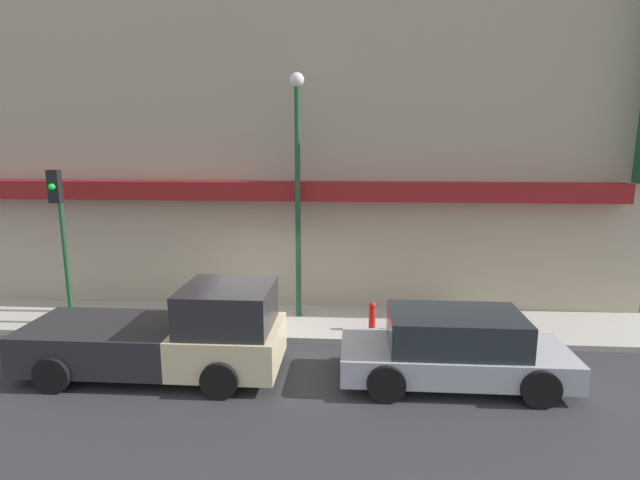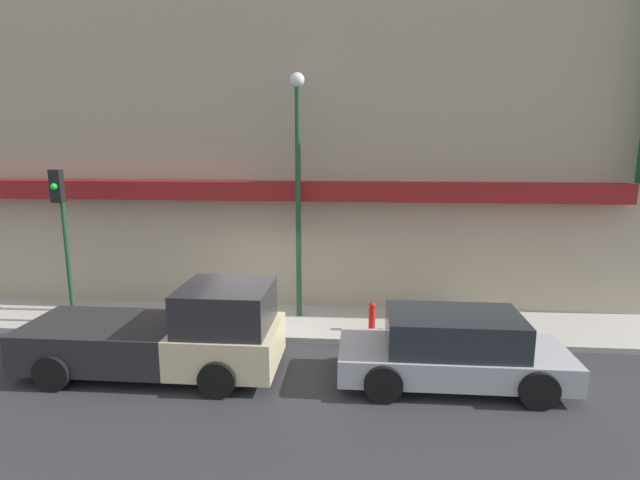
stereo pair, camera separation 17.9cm
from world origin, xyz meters
The scene contains 8 objects.
ground_plane centered at (0.00, 0.00, 0.00)m, with size 80.00×80.00×0.00m, color #2D2D30.
sidewalk centered at (0.00, 1.21, 0.07)m, with size 36.00×2.42×0.14m.
building centered at (0.02, 3.90, 5.64)m, with size 19.80×3.80×11.32m.
pickup_truck centered at (-1.60, -1.71, 0.83)m, with size 5.24×2.15×1.90m.
parked_car centered at (4.13, -1.71, 0.71)m, with size 4.46×1.97×1.44m.
fire_hydrant centered at (2.59, 0.66, 0.49)m, with size 0.17×0.17×0.72m.
street_lamp centered at (0.66, 1.56, 4.00)m, with size 0.36×0.36×6.27m.
traffic_light centered at (-5.12, 0.52, 2.83)m, with size 0.28×0.42×3.93m.
Camera 2 is at (2.31, -11.13, 4.72)m, focal length 28.00 mm.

